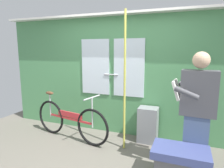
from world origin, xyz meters
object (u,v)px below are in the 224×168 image
(bicycle_near_door, at_px, (70,120))
(handrail_pole, at_px, (125,82))
(trash_bin_by_wall, at_px, (148,125))
(passenger_reading_newspaper, at_px, (197,111))
(bench_seat_corner, at_px, (180,164))

(bicycle_near_door, xyz_separation_m, handrail_pole, (1.07, 0.01, 0.79))
(trash_bin_by_wall, xyz_separation_m, handrail_pole, (-0.33, -0.39, 0.83))
(passenger_reading_newspaper, distance_m, bench_seat_corner, 0.73)
(trash_bin_by_wall, relative_size, bench_seat_corner, 0.93)
(handrail_pole, xyz_separation_m, bench_seat_corner, (0.93, -0.60, -0.91))
(bicycle_near_door, distance_m, handrail_pole, 1.33)
(bicycle_near_door, relative_size, trash_bin_by_wall, 2.63)
(trash_bin_by_wall, distance_m, handrail_pole, 0.97)
(passenger_reading_newspaper, distance_m, trash_bin_by_wall, 1.16)
(bench_seat_corner, bearing_deg, handrail_pole, 147.40)
(passenger_reading_newspaper, xyz_separation_m, handrail_pole, (-1.10, 0.28, 0.28))
(passenger_reading_newspaper, relative_size, trash_bin_by_wall, 2.55)
(bicycle_near_door, height_order, handrail_pole, handrail_pole)
(bicycle_near_door, relative_size, handrail_pole, 0.74)
(trash_bin_by_wall, bearing_deg, bicycle_near_door, -163.77)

